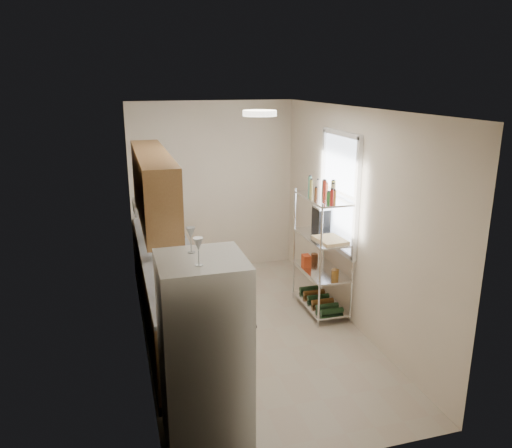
{
  "coord_description": "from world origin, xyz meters",
  "views": [
    {
      "loc": [
        -1.44,
        -5.17,
        2.9
      ],
      "look_at": [
        0.12,
        0.25,
        1.25
      ],
      "focal_mm": 35.0,
      "sensor_mm": 36.0,
      "label": 1
    }
  ],
  "objects": [
    {
      "name": "counter_run",
      "position": [
        -0.92,
        0.44,
        0.45
      ],
      "size": [
        0.63,
        3.51,
        0.9
      ],
      "color": "#B3854C",
      "rests_on": "ground"
    },
    {
      "name": "range_hood",
      "position": [
        -1.0,
        0.9,
        1.39
      ],
      "size": [
        0.5,
        0.6,
        0.12
      ],
      "primitive_type": "cube",
      "color": "#B7BABC",
      "rests_on": "room"
    },
    {
      "name": "bakers_rack",
      "position": [
        1.0,
        0.3,
        1.11
      ],
      "size": [
        0.45,
        0.9,
        1.73
      ],
      "color": "silver",
      "rests_on": "ground"
    },
    {
      "name": "refrigerator",
      "position": [
        -0.87,
        -1.71,
        0.81
      ],
      "size": [
        0.66,
        0.66,
        1.61
      ],
      "primitive_type": "cube",
      "color": "silver",
      "rests_on": "ground"
    },
    {
      "name": "espresso_machine",
      "position": [
        1.12,
        0.63,
        1.15
      ],
      "size": [
        0.17,
        0.25,
        0.29
      ],
      "primitive_type": "cube",
      "rotation": [
        0.0,
        0.0,
        0.01
      ],
      "color": "black",
      "rests_on": "bakers_rack"
    },
    {
      "name": "window",
      "position": [
        1.23,
        0.35,
        1.55
      ],
      "size": [
        0.06,
        1.0,
        1.46
      ],
      "primitive_type": "cube",
      "color": "white",
      "rests_on": "room"
    },
    {
      "name": "frying_pan_small",
      "position": [
        -0.91,
        1.0,
        0.92
      ],
      "size": [
        0.24,
        0.24,
        0.05
      ],
      "primitive_type": "cylinder",
      "rotation": [
        0.0,
        0.0,
        0.04
      ],
      "color": "black",
      "rests_on": "counter_run"
    },
    {
      "name": "ceiling_dome",
      "position": [
        0.0,
        -0.3,
        2.57
      ],
      "size": [
        0.34,
        0.34,
        0.05
      ],
      "primitive_type": "cylinder",
      "color": "white",
      "rests_on": "room"
    },
    {
      "name": "wine_glass_a",
      "position": [
        -0.91,
        -1.85,
        1.72
      ],
      "size": [
        0.07,
        0.07,
        0.21
      ],
      "primitive_type": null,
      "color": "silver",
      "rests_on": "refrigerator"
    },
    {
      "name": "frying_pan_large",
      "position": [
        -0.97,
        1.01,
        0.92
      ],
      "size": [
        0.33,
        0.33,
        0.05
      ],
      "primitive_type": "cylinder",
      "rotation": [
        0.0,
        0.0,
        0.18
      ],
      "color": "black",
      "rests_on": "counter_run"
    },
    {
      "name": "room",
      "position": [
        0.0,
        0.0,
        1.3
      ],
      "size": [
        2.52,
        4.42,
        2.62
      ],
      "color": "#B2A690",
      "rests_on": "ground"
    },
    {
      "name": "wine_glass_b",
      "position": [
        -0.92,
        -1.56,
        1.71
      ],
      "size": [
        0.07,
        0.07,
        0.2
      ],
      "primitive_type": null,
      "color": "silver",
      "rests_on": "refrigerator"
    },
    {
      "name": "cutting_board",
      "position": [
        1.02,
        0.1,
        1.02
      ],
      "size": [
        0.35,
        0.43,
        0.03
      ],
      "primitive_type": "cube",
      "rotation": [
        0.0,
        0.0,
        0.09
      ],
      "color": "tan",
      "rests_on": "bakers_rack"
    },
    {
      "name": "storage_bag",
      "position": [
        0.86,
        0.47,
        0.64
      ],
      "size": [
        0.11,
        0.14,
        0.15
      ],
      "primitive_type": "cube",
      "rotation": [
        0.0,
        0.0,
        -0.07
      ],
      "color": "#AE3615",
      "rests_on": "bakers_rack"
    },
    {
      "name": "rice_cooker",
      "position": [
        -0.98,
        0.34,
        1.0
      ],
      "size": [
        0.25,
        0.25,
        0.2
      ],
      "primitive_type": "cylinder",
      "color": "white",
      "rests_on": "counter_run"
    },
    {
      "name": "upper_cabinets",
      "position": [
        -1.05,
        0.1,
        1.81
      ],
      "size": [
        0.33,
        2.2,
        0.72
      ],
      "primitive_type": "cube",
      "color": "#B3854C",
      "rests_on": "room"
    }
  ]
}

